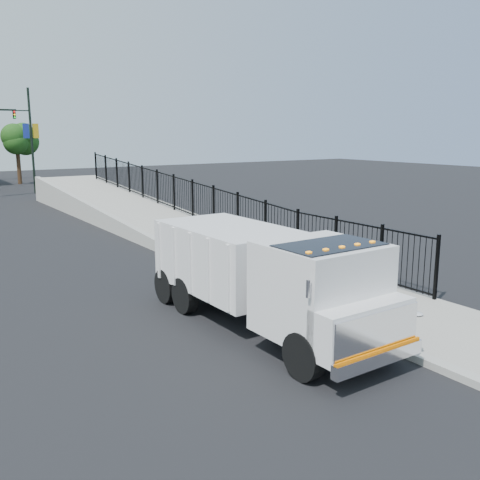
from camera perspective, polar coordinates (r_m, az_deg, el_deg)
ground at (r=14.88m, az=5.41°, el=-7.11°), size 120.00×120.00×0.00m
sidewalk at (r=14.81m, az=16.22°, el=-7.38°), size 3.55×12.00×0.12m
curb at (r=13.45m, az=10.85°, el=-8.96°), size 0.30×12.00×0.16m
ramp at (r=29.47m, az=-11.22°, el=2.02°), size 3.95×24.06×3.19m
iron_fence at (r=26.37m, az=-5.06°, el=3.08°), size 0.10×28.00×1.80m
truck at (r=12.77m, az=2.86°, el=-3.58°), size 2.49×7.38×2.52m
worker at (r=14.33m, az=9.84°, el=-3.75°), size 0.64×0.76×1.78m
debris at (r=14.51m, az=18.30°, el=-7.47°), size 0.34×0.34×0.08m
light_pole_1 at (r=44.56m, az=-21.75°, el=10.20°), size 3.78×0.22×8.00m
tree_1 at (r=53.36m, az=-22.72°, el=9.73°), size 2.28×2.28×5.14m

